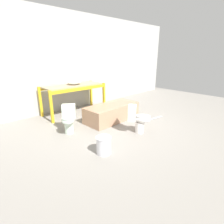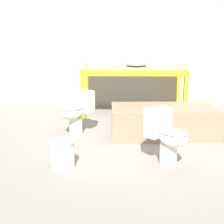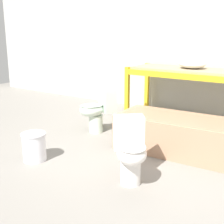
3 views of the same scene
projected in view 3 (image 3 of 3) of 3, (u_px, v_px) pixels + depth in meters
name	position (u px, v px, depth m)	size (l,w,h in m)	color
ground_plane	(147.00, 151.00, 4.14)	(12.00, 12.00, 0.00)	gray
warehouse_wall_rear	(207.00, 27.00, 5.44)	(10.80, 0.08, 3.20)	#ADADA8
shelving_rack	(188.00, 76.00, 5.23)	(1.98, 0.83, 0.93)	gold
sink_basin	(192.00, 64.00, 5.16)	(0.45, 0.40, 0.24)	silver
bathtub_main	(180.00, 132.00, 4.05)	(1.67, 0.78, 0.47)	tan
toilet_near	(130.00, 149.00, 3.23)	(0.58, 0.62, 0.68)	white
toilet_far	(98.00, 109.00, 4.83)	(0.58, 0.63, 0.68)	silver
bucket_white	(34.00, 146.00, 3.81)	(0.30, 0.30, 0.35)	silver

